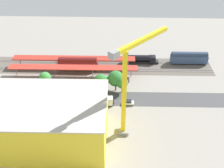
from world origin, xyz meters
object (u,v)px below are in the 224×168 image
parked_car_2 (88,101)px  parked_car_3 (67,102)px  locomotive (141,59)px  street_tree_2 (101,82)px  platform_canopy_near (73,67)px  parked_car_1 (108,102)px  street_tree_0 (122,83)px  traffic_light (102,97)px  box_truck_2 (47,98)px  parked_car_6 (9,100)px  platform_canopy_far (74,58)px  box_truck_0 (38,99)px  street_tree_3 (116,79)px  street_tree_1 (45,78)px  construction_building (44,121)px  parked_car_4 (47,101)px  passenger_coach (189,58)px  freight_coach_far (78,63)px  parked_car_0 (128,103)px  parked_car_5 (28,101)px  tower_crane (128,83)px  box_truck_1 (100,101)px

parked_car_2 → parked_car_3: 7.81m
locomotive → street_tree_2: street_tree_2 is taller
platform_canopy_near → parked_car_1: size_ratio=12.10×
platform_canopy_near → locomotive: (-29.46, -12.03, -2.24)m
parked_car_1 → street_tree_0: size_ratio=0.67×
locomotive → traffic_light: size_ratio=2.55×
box_truck_2 → street_tree_0: bearing=-164.8°
parked_car_6 → street_tree_2: size_ratio=0.63×
platform_canopy_far → box_truck_0: (9.66, 26.02, -2.76)m
street_tree_2 → street_tree_3: (-5.70, -0.95, 0.88)m
parked_car_6 → street_tree_0: size_ratio=0.71×
traffic_light → street_tree_1: bearing=-23.6°
parked_car_2 → street_tree_2: bearing=-120.7°
construction_building → platform_canopy_near: bearing=-95.2°
construction_building → parked_car_4: bearing=-77.9°
passenger_coach → freight_coach_far: (49.77, 7.00, 0.17)m
freight_coach_far → platform_canopy_far: bearing=-49.3°
street_tree_0 → parked_car_0: bearing=107.3°
parked_car_5 → tower_crane: 42.41m
box_truck_0 → parked_car_2: bearing=179.9°
parked_car_1 → box_truck_2: bearing=-0.5°
passenger_coach → box_truck_2: passenger_coach is taller
passenger_coach → freight_coach_far: freight_coach_far is taller
passenger_coach → box_truck_2: bearing=27.9°
locomotive → box_truck_1: locomotive is taller
street_tree_0 → box_truck_0: bearing=13.4°
parked_car_4 → box_truck_1: 19.89m
freight_coach_far → construction_building: bearing=84.0°
parked_car_1 → parked_car_5: size_ratio=0.95×
locomotive → parked_car_2: size_ratio=3.54×
parked_car_1 → parked_car_5: parked_car_5 is taller
box_truck_2 → street_tree_1: 9.37m
platform_canopy_near → parked_car_5: 24.09m
parked_car_0 → street_tree_2: 13.72m
parked_car_3 → box_truck_1: 12.57m
street_tree_0 → street_tree_3: street_tree_3 is taller
parked_car_4 → traffic_light: (-20.50, 1.35, 3.37)m
parked_car_0 → box_truck_2: box_truck_2 is taller
parked_car_4 → construction_building: size_ratio=0.11×
parked_car_2 → parked_car_4: (15.08, 0.36, 0.03)m
construction_building → box_truck_2: 19.30m
parked_car_5 → street_tree_2: size_ratio=0.63×
parked_car_3 → construction_building: size_ratio=0.12×
platform_canopy_far → parked_car_6: (20.84, 26.29, -3.57)m
platform_canopy_near → parked_car_0: 30.02m
parked_car_6 → box_truck_2: 14.70m
parked_car_2 → locomotive: bearing=-125.0°
parked_car_6 → tower_crane: (-43.80, 13.41, 17.74)m
platform_canopy_near → parked_car_1: (-15.55, 18.84, -3.35)m
parked_car_1 → traffic_light: bearing=34.9°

